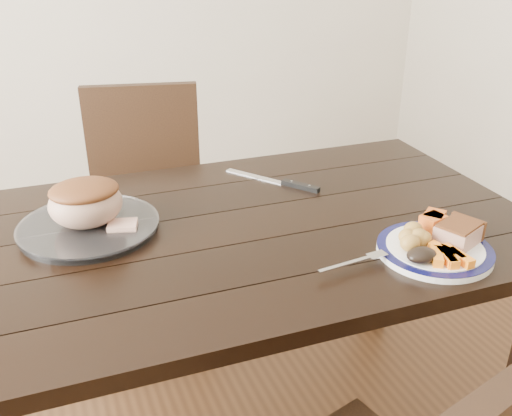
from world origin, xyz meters
name	(u,v)px	position (x,y,z in m)	size (l,w,h in m)	color
dining_table	(225,259)	(0.00, 0.00, 0.66)	(1.64, 0.97, 0.75)	black
chair_far	(147,199)	(-0.05, 0.74, 0.52)	(0.51, 0.51, 0.93)	black
dinner_plate	(434,251)	(0.41, -0.31, 0.76)	(0.27, 0.27, 0.02)	white
plate_rim	(435,247)	(0.41, -0.31, 0.77)	(0.27, 0.27, 0.02)	#0B0C38
serving_platter	(89,228)	(-0.32, 0.11, 0.76)	(0.34, 0.34, 0.02)	white
pork_slice	(458,234)	(0.47, -0.31, 0.79)	(0.10, 0.08, 0.04)	tan
roasted_potatoes	(414,237)	(0.37, -0.28, 0.79)	(0.09, 0.09, 0.04)	gold
carrot_batons	(448,256)	(0.40, -0.37, 0.78)	(0.08, 0.11, 0.02)	orange
pumpkin_wedges	(433,221)	(0.46, -0.23, 0.79)	(0.08, 0.08, 0.04)	orange
dark_mushroom	(422,255)	(0.34, -0.35, 0.79)	(0.07, 0.05, 0.03)	black
fork	(358,261)	(0.21, -0.30, 0.77)	(0.18, 0.03, 0.00)	silver
roast_joint	(86,204)	(-0.32, 0.11, 0.82)	(0.18, 0.15, 0.12)	tan
cut_slice	(123,226)	(-0.24, 0.06, 0.78)	(0.07, 0.06, 0.02)	tan
carving_knife	(289,183)	(0.27, 0.18, 0.76)	(0.20, 0.27, 0.01)	silver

